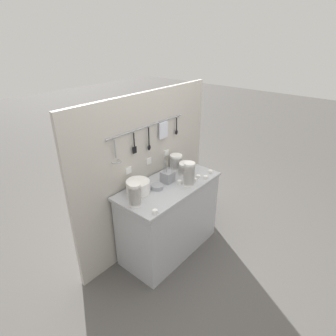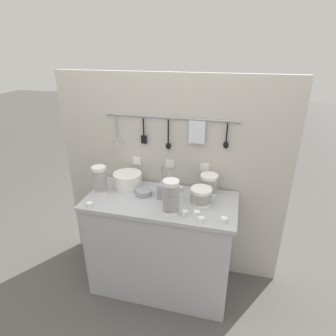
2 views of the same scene
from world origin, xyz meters
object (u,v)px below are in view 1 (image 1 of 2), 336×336
Objects in this scene: bowl_stack_short_front at (189,174)px; cup_centre at (179,182)px; bowl_stack_nested_right at (176,162)px; cup_front_left at (164,174)px; bowl_stack_tall_left at (186,168)px; plate_stack at (138,187)px; cup_edge_near at (195,180)px; cup_back_left at (155,212)px; cup_beside_plates at (198,177)px; bowl_stack_back_corner at (135,195)px; steel_mixing_bowl at (157,187)px; cutlery_caddy at (168,177)px; cup_edge_far at (205,177)px; cup_mid_row at (210,172)px.

cup_centre is (-0.04, 0.09, -0.11)m from bowl_stack_short_front.
cup_front_left is (-0.24, -0.01, -0.07)m from bowl_stack_nested_right.
bowl_stack_tall_left and plate_stack have the same top height.
bowl_stack_short_front is 0.27m from bowl_stack_tall_left.
bowl_stack_tall_left is 0.21m from cup_edge_near.
cup_edge_near and cup_back_left have the same top height.
bowl_stack_tall_left is at bearing -40.32° from cup_front_left.
cup_beside_plates is at bearing 9.18° from cup_edge_near.
bowl_stack_back_corner is (-0.87, -0.20, 0.03)m from bowl_stack_nested_right.
bowl_stack_short_front is at bearing -36.54° from steel_mixing_bowl.
cup_edge_near is 0.37m from cup_front_left.
cutlery_caddy reaches higher than cup_front_left.
cup_edge_near is at bearing 5.55° from cup_back_left.
cup_front_left is at bearing 81.94° from cup_centre.
steel_mixing_bowl is 2.73× the size of cup_edge_far.
bowl_stack_tall_left reaches higher than cup_edge_near.
cup_front_left is at bearing 119.55° from cup_beside_plates.
bowl_stack_nested_right is 0.39m from cup_edge_near.
cup_centre is (0.23, -0.11, -0.00)m from steel_mixing_bowl.
cup_back_left is at bearing -140.26° from steel_mixing_bowl.
cup_edge_near is 0.09m from cup_beside_plates.
steel_mixing_bowl is (0.36, 0.05, -0.09)m from bowl_stack_back_corner.
cup_edge_near is (0.38, -0.21, -0.00)m from steel_mixing_bowl.
cup_mid_row is at bearing -10.11° from bowl_stack_back_corner.
cup_edge_near is 1.00× the size of cup_centre.
cup_edge_far is at bearing -60.53° from cup_front_left.
cup_centre is (-0.27, 0.15, 0.00)m from cup_edge_far.
bowl_stack_nested_right is 0.71× the size of plate_stack.
bowl_stack_short_front is 1.09× the size of plate_stack.
cup_edge_near is at bearing -73.05° from cup_front_left.
plate_stack reaches higher than cup_mid_row.
steel_mixing_bowl is at bearing 177.38° from bowl_stack_tall_left.
cutlery_caddy is 0.43m from cup_edge_far.
cutlery_caddy is (0.54, 0.06, -0.05)m from bowl_stack_back_corner.
cup_centre is (-0.23, 0.08, 0.00)m from cup_beside_plates.
bowl_stack_back_corner reaches higher than steel_mixing_bowl.
bowl_stack_short_front is 0.65m from bowl_stack_back_corner.
cup_front_left is 1.00× the size of cup_edge_far.
bowl_stack_nested_right is at bearing 77.89° from bowl_stack_tall_left.
cup_edge_far is 0.08m from cup_beside_plates.
bowl_stack_nested_right reaches higher than cup_front_left.
bowl_stack_nested_right is 0.43m from bowl_stack_short_front.
cup_centre is (-0.43, 0.12, 0.00)m from cup_mid_row.
steel_mixing_bowl is (-0.28, 0.20, -0.11)m from bowl_stack_short_front.
steel_mixing_bowl is 2.73× the size of cup_front_left.
cutlery_caddy is (-0.09, 0.22, -0.07)m from bowl_stack_short_front.
cup_mid_row is at bearing -27.15° from cutlery_caddy.
steel_mixing_bowl is at bearing 39.74° from cup_back_left.
cutlery_caddy reaches higher than plate_stack.
cup_beside_plates is at bearing -36.73° from cutlery_caddy.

